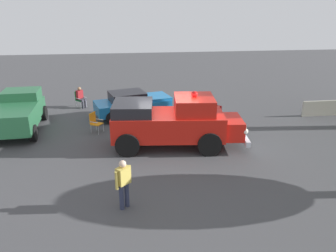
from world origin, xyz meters
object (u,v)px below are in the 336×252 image
at_px(spectator_standing, 123,181).
at_px(spectator_seated, 81,97).
at_px(lawn_chair_near_truck, 80,98).
at_px(lawn_chair_spare, 216,114).
at_px(classic_hot_rod, 133,104).
at_px(lawn_chair_by_car, 95,121).
at_px(vintage_fire_truck, 173,122).
at_px(parked_pickup, 19,112).

bearing_deg(spectator_standing, spectator_seated, -76.80).
relative_size(lawn_chair_near_truck, lawn_chair_spare, 1.00).
bearing_deg(spectator_seated, spectator_standing, 103.20).
height_order(classic_hot_rod, lawn_chair_by_car, classic_hot_rod).
height_order(vintage_fire_truck, classic_hot_rod, vintage_fire_truck).
relative_size(vintage_fire_truck, spectator_standing, 3.66).
bearing_deg(lawn_chair_spare, spectator_standing, 56.00).
bearing_deg(vintage_fire_truck, lawn_chair_by_car, -31.44).
relative_size(lawn_chair_near_truck, spectator_standing, 0.61).
height_order(vintage_fire_truck, parked_pickup, vintage_fire_truck).
bearing_deg(parked_pickup, lawn_chair_by_car, 168.73).
relative_size(parked_pickup, lawn_chair_by_car, 4.79).
bearing_deg(lawn_chair_by_car, classic_hot_rod, -130.65).
distance_m(vintage_fire_truck, spectator_standing, 5.15).
bearing_deg(lawn_chair_near_truck, spectator_standing, 103.54).
height_order(parked_pickup, lawn_chair_spare, parked_pickup).
xyz_separation_m(vintage_fire_truck, spectator_standing, (2.22, 4.64, -0.23)).
xyz_separation_m(classic_hot_rod, spectator_seated, (3.20, -2.10, -0.05)).
bearing_deg(lawn_chair_spare, classic_hot_rod, -23.64).
relative_size(lawn_chair_by_car, spectator_seated, 0.79).
bearing_deg(classic_hot_rod, spectator_seated, -33.30).
distance_m(parked_pickup, spectator_standing, 9.27).
xyz_separation_m(lawn_chair_by_car, spectator_seated, (1.20, -4.43, 0.11)).
relative_size(vintage_fire_truck, lawn_chair_by_car, 6.01).
distance_m(vintage_fire_truck, classic_hot_rod, 4.90).
xyz_separation_m(lawn_chair_by_car, spectator_standing, (-1.46, 6.89, 0.37)).
relative_size(parked_pickup, spectator_seated, 3.79).
distance_m(classic_hot_rod, parked_pickup, 6.00).
height_order(lawn_chair_spare, spectator_standing, spectator_standing).
relative_size(classic_hot_rod, parked_pickup, 0.96).
xyz_separation_m(spectator_seated, spectator_standing, (-2.65, 11.32, 0.27)).
height_order(vintage_fire_truck, lawn_chair_spare, vintage_fire_truck).
height_order(lawn_chair_near_truck, lawn_chair_by_car, same).
bearing_deg(lawn_chair_spare, vintage_fire_truck, 44.51).
xyz_separation_m(parked_pickup, spectator_seated, (-2.59, -3.68, -0.29)).
bearing_deg(spectator_seated, vintage_fire_truck, 126.11).
height_order(vintage_fire_truck, lawn_chair_near_truck, vintage_fire_truck).
distance_m(lawn_chair_near_truck, lawn_chair_by_car, 4.70).
height_order(lawn_chair_spare, spectator_seated, spectator_seated).
xyz_separation_m(lawn_chair_near_truck, lawn_chair_spare, (-7.67, 4.11, 0.00)).
bearing_deg(classic_hot_rod, parked_pickup, 15.24).
bearing_deg(lawn_chair_spare, parked_pickup, -1.92).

